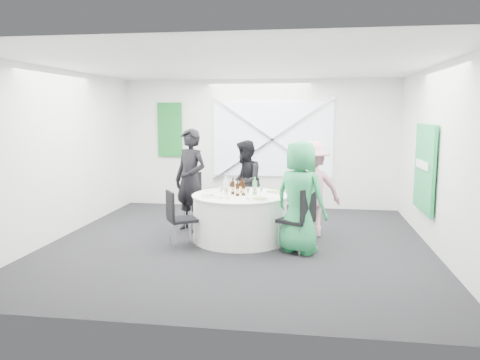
# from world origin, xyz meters

# --- Properties ---
(floor) EXTENTS (6.00, 6.00, 0.00)m
(floor) POSITION_xyz_m (0.00, 0.00, 0.00)
(floor) COLOR black
(floor) RESTS_ON ground
(ceiling) EXTENTS (6.00, 6.00, 0.00)m
(ceiling) POSITION_xyz_m (0.00, 0.00, 2.80)
(ceiling) COLOR silver
(ceiling) RESTS_ON wall_back
(wall_back) EXTENTS (6.00, 0.00, 6.00)m
(wall_back) POSITION_xyz_m (0.00, 3.00, 1.40)
(wall_back) COLOR silver
(wall_back) RESTS_ON floor
(wall_front) EXTENTS (6.00, 0.00, 6.00)m
(wall_front) POSITION_xyz_m (0.00, -3.00, 1.40)
(wall_front) COLOR silver
(wall_front) RESTS_ON floor
(wall_left) EXTENTS (0.00, 6.00, 6.00)m
(wall_left) POSITION_xyz_m (-3.00, 0.00, 1.40)
(wall_left) COLOR silver
(wall_left) RESTS_ON floor
(wall_right) EXTENTS (0.00, 6.00, 6.00)m
(wall_right) POSITION_xyz_m (3.00, 0.00, 1.40)
(wall_right) COLOR silver
(wall_right) RESTS_ON floor
(window_panel) EXTENTS (2.60, 0.03, 1.60)m
(window_panel) POSITION_xyz_m (0.30, 2.96, 1.50)
(window_panel) COLOR silver
(window_panel) RESTS_ON wall_back
(window_brace_a) EXTENTS (2.63, 0.05, 1.84)m
(window_brace_a) POSITION_xyz_m (0.30, 2.92, 1.50)
(window_brace_a) COLOR silver
(window_brace_a) RESTS_ON window_panel
(window_brace_b) EXTENTS (2.63, 0.05, 1.84)m
(window_brace_b) POSITION_xyz_m (0.30, 2.92, 1.50)
(window_brace_b) COLOR silver
(window_brace_b) RESTS_ON window_panel
(green_banner) EXTENTS (0.55, 0.04, 1.20)m
(green_banner) POSITION_xyz_m (-2.00, 2.95, 1.70)
(green_banner) COLOR #125A23
(green_banner) RESTS_ON wall_back
(green_sign) EXTENTS (0.05, 1.20, 1.40)m
(green_sign) POSITION_xyz_m (2.94, 0.60, 1.20)
(green_sign) COLOR #1B9749
(green_sign) RESTS_ON wall_right
(banquet_table) EXTENTS (1.56, 1.56, 0.76)m
(banquet_table) POSITION_xyz_m (0.00, 0.20, 0.38)
(banquet_table) COLOR white
(banquet_table) RESTS_ON floor
(chair_back) EXTENTS (0.40, 0.41, 0.87)m
(chair_back) POSITION_xyz_m (-0.00, 1.29, 0.51)
(chair_back) COLOR black
(chair_back) RESTS_ON floor
(chair_back_left) EXTENTS (0.64, 0.64, 1.00)m
(chair_back_left) POSITION_xyz_m (-0.89, 0.86, 0.59)
(chair_back_left) COLOR black
(chair_back_left) RESTS_ON floor
(chair_back_right) EXTENTS (0.59, 0.58, 0.93)m
(chair_back_right) POSITION_xyz_m (0.92, 0.78, 0.55)
(chair_back_right) COLOR black
(chair_back_right) RESTS_ON floor
(chair_front_right) EXTENTS (0.61, 0.60, 0.98)m
(chair_front_right) POSITION_xyz_m (1.00, -0.35, 0.58)
(chair_front_right) COLOR black
(chair_front_right) RESTS_ON floor
(chair_front_left) EXTENTS (0.56, 0.56, 0.89)m
(chair_front_left) POSITION_xyz_m (-0.90, -0.36, 0.52)
(chair_front_left) COLOR black
(chair_front_left) RESTS_ON floor
(person_man_back_left) EXTENTS (0.78, 0.69, 1.81)m
(person_man_back_left) POSITION_xyz_m (-0.96, 0.72, 0.90)
(person_man_back_left) COLOR black
(person_man_back_left) RESTS_ON floor
(person_man_back) EXTENTS (0.47, 0.79, 1.58)m
(person_man_back) POSITION_xyz_m (-0.08, 1.34, 0.79)
(person_man_back) COLOR black
(person_man_back) RESTS_ON floor
(person_woman_pink) EXTENTS (1.15, 0.82, 1.61)m
(person_woman_pink) POSITION_xyz_m (1.16, 0.64, 0.81)
(person_woman_pink) COLOR #CB8397
(person_woman_pink) RESTS_ON floor
(person_woman_green) EXTENTS (0.98, 0.86, 1.68)m
(person_woman_green) POSITION_xyz_m (0.98, -0.34, 0.84)
(person_woman_green) COLOR #289655
(person_woman_green) RESTS_ON floor
(plate_back) EXTENTS (0.26, 0.26, 0.01)m
(plate_back) POSITION_xyz_m (-0.09, 0.80, 0.77)
(plate_back) COLOR white
(plate_back) RESTS_ON banquet_table
(plate_back_left) EXTENTS (0.26, 0.26, 0.01)m
(plate_back_left) POSITION_xyz_m (-0.48, 0.39, 0.77)
(plate_back_left) COLOR white
(plate_back_left) RESTS_ON banquet_table
(plate_back_right) EXTENTS (0.29, 0.29, 0.04)m
(plate_back_right) POSITION_xyz_m (0.52, 0.45, 0.78)
(plate_back_right) COLOR white
(plate_back_right) RESTS_ON banquet_table
(plate_front_right) EXTENTS (0.29, 0.29, 0.04)m
(plate_front_right) POSITION_xyz_m (0.37, -0.21, 0.78)
(plate_front_right) COLOR white
(plate_front_right) RESTS_ON banquet_table
(plate_front_left) EXTENTS (0.28, 0.28, 0.01)m
(plate_front_left) POSITION_xyz_m (-0.45, -0.08, 0.77)
(plate_front_left) COLOR white
(plate_front_left) RESTS_ON banquet_table
(napkin) EXTENTS (0.20, 0.20, 0.05)m
(napkin) POSITION_xyz_m (-0.47, -0.09, 0.80)
(napkin) COLOR white
(napkin) RESTS_ON plate_front_left
(beer_bottle_a) EXTENTS (0.06, 0.06, 0.27)m
(beer_bottle_a) POSITION_xyz_m (-0.12, 0.21, 0.87)
(beer_bottle_a) COLOR #351B09
(beer_bottle_a) RESTS_ON banquet_table
(beer_bottle_b) EXTENTS (0.06, 0.06, 0.25)m
(beer_bottle_b) POSITION_xyz_m (0.01, 0.37, 0.85)
(beer_bottle_b) COLOR #351B09
(beer_bottle_b) RESTS_ON banquet_table
(beer_bottle_c) EXTENTS (0.06, 0.06, 0.26)m
(beer_bottle_c) POSITION_xyz_m (0.07, 0.14, 0.86)
(beer_bottle_c) COLOR #351B09
(beer_bottle_c) RESTS_ON banquet_table
(beer_bottle_d) EXTENTS (0.06, 0.06, 0.27)m
(beer_bottle_d) POSITION_xyz_m (-0.02, 0.07, 0.86)
(beer_bottle_d) COLOR #351B09
(beer_bottle_d) RESTS_ON banquet_table
(green_water_bottle) EXTENTS (0.08, 0.08, 0.29)m
(green_water_bottle) POSITION_xyz_m (0.24, 0.24, 0.87)
(green_water_bottle) COLOR green
(green_water_bottle) RESTS_ON banquet_table
(clear_water_bottle) EXTENTS (0.08, 0.08, 0.31)m
(clear_water_bottle) POSITION_xyz_m (-0.22, 0.10, 0.88)
(clear_water_bottle) COLOR white
(clear_water_bottle) RESTS_ON banquet_table
(wine_glass_a) EXTENTS (0.07, 0.07, 0.17)m
(wine_glass_a) POSITION_xyz_m (-0.14, 0.58, 0.88)
(wine_glass_a) COLOR white
(wine_glass_a) RESTS_ON banquet_table
(wine_glass_b) EXTENTS (0.07, 0.07, 0.17)m
(wine_glass_b) POSITION_xyz_m (0.36, -0.00, 0.88)
(wine_glass_b) COLOR white
(wine_glass_b) RESTS_ON banquet_table
(wine_glass_c) EXTENTS (0.07, 0.07, 0.17)m
(wine_glass_c) POSITION_xyz_m (0.26, -0.08, 0.88)
(wine_glass_c) COLOR white
(wine_glass_c) RESTS_ON banquet_table
(wine_glass_d) EXTENTS (0.07, 0.07, 0.17)m
(wine_glass_d) POSITION_xyz_m (0.18, -0.16, 0.88)
(wine_glass_d) COLOR white
(wine_glass_d) RESTS_ON banquet_table
(wine_glass_e) EXTENTS (0.07, 0.07, 0.17)m
(wine_glass_e) POSITION_xyz_m (-0.14, -0.16, 0.88)
(wine_glass_e) COLOR white
(wine_glass_e) RESTS_ON banquet_table
(wine_glass_f) EXTENTS (0.07, 0.07, 0.17)m
(wine_glass_f) POSITION_xyz_m (-0.25, -0.13, 0.88)
(wine_glass_f) COLOR white
(wine_glass_f) RESTS_ON banquet_table
(fork_a) EXTENTS (0.09, 0.14, 0.01)m
(fork_a) POSITION_xyz_m (0.56, 0.33, 0.76)
(fork_a) COLOR silver
(fork_a) RESTS_ON banquet_table
(knife_a) EXTENTS (0.09, 0.13, 0.01)m
(knife_a) POSITION_xyz_m (0.37, 0.64, 0.76)
(knife_a) COLOR silver
(knife_a) RESTS_ON banquet_table
(fork_b) EXTENTS (0.09, 0.14, 0.01)m
(fork_b) POSITION_xyz_m (-0.39, 0.62, 0.76)
(fork_b) COLOR silver
(fork_b) RESTS_ON banquet_table
(knife_b) EXTENTS (0.09, 0.13, 0.01)m
(knife_b) POSITION_xyz_m (-0.55, 0.36, 0.76)
(knife_b) COLOR silver
(knife_b) RESTS_ON banquet_table
(fork_c) EXTENTS (0.12, 0.12, 0.01)m
(fork_c) POSITION_xyz_m (0.27, -0.31, 0.76)
(fork_c) COLOR silver
(fork_c) RESTS_ON banquet_table
(knife_c) EXTENTS (0.11, 0.12, 0.01)m
(knife_c) POSITION_xyz_m (0.52, -0.04, 0.76)
(knife_c) COLOR silver
(knife_c) RESTS_ON banquet_table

